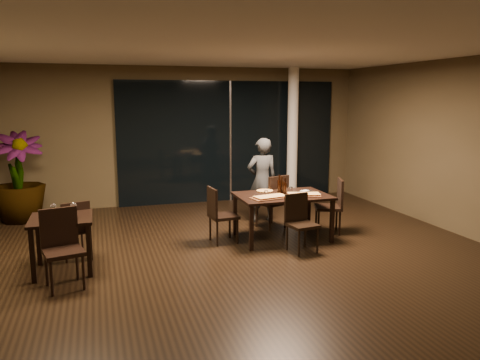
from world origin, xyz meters
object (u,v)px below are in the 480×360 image
object	(u,v)px
bottle_b	(285,186)
chair_main_near	(300,219)
bottle_a	(279,185)
chair_main_left	(219,212)
main_table	(282,199)
chair_side_far	(75,227)
bottle_c	(282,185)
diner	(262,180)
side_table	(62,226)
chair_main_far	(274,199)
chair_main_right	(333,203)
potted_plant	(18,177)
chair_side_near	(62,244)

from	to	relation	value
bottle_b	chair_main_near	bearing A→B (deg)	-91.18
chair_main_near	bottle_a	bearing A→B (deg)	85.62
bottle_b	chair_main_left	bearing A→B (deg)	174.64
bottle_a	main_table	bearing A→B (deg)	-63.11
chair_side_far	bottle_c	distance (m)	3.32
diner	bottle_a	size ratio (longest dim) A/B	4.93
bottle_b	bottle_c	world-z (taller)	bottle_c
chair_side_far	side_table	bearing A→B (deg)	54.78
chair_main_far	diner	size ratio (longest dim) A/B	0.61
chair_main_far	diner	distance (m)	0.58
side_table	chair_side_far	distance (m)	0.49
chair_main_right	bottle_b	world-z (taller)	bottle_b
chair_main_right	bottle_a	world-z (taller)	bottle_a
chair_main_right	diner	distance (m)	1.44
chair_side_far	bottle_b	distance (m)	3.32
potted_plant	chair_side_far	bearing A→B (deg)	-67.18
chair_main_near	chair_main_left	bearing A→B (deg)	136.94
side_table	chair_main_right	bearing A→B (deg)	7.43
bottle_b	main_table	bearing A→B (deg)	166.80
chair_main_right	chair_side_near	distance (m)	4.49
chair_main_far	diner	xyz separation A→B (m)	(-0.05, 0.52, 0.25)
side_table	bottle_c	bearing A→B (deg)	10.18
chair_main_left	bottle_b	world-z (taller)	bottle_b
bottle_a	diner	bearing A→B (deg)	85.64
diner	potted_plant	bearing A→B (deg)	-17.02
chair_main_far	bottle_b	size ratio (longest dim) A/B	3.50
chair_main_near	bottle_a	distance (m)	0.82
chair_side_far	chair_main_far	bearing A→B (deg)	173.33
chair_main_near	bottle_b	distance (m)	0.74
chair_main_left	chair_main_right	size ratio (longest dim) A/B	0.96
bottle_b	bottle_c	bearing A→B (deg)	93.25
main_table	chair_main_left	xyz separation A→B (m)	(-1.06, 0.09, -0.16)
chair_main_near	bottle_b	xyz separation A→B (m)	(0.01, 0.63, 0.40)
chair_main_left	bottle_a	world-z (taller)	bottle_a
main_table	diner	xyz separation A→B (m)	(0.05, 1.14, 0.12)
chair_side_near	side_table	bearing A→B (deg)	79.28
bottle_c	chair_main_near	bearing A→B (deg)	-90.44
bottle_c	diner	bearing A→B (deg)	89.04
chair_main_far	bottle_c	distance (m)	0.61
side_table	bottle_a	distance (m)	3.43
chair_main_far	chair_side_far	world-z (taller)	chair_main_far
diner	bottle_b	distance (m)	1.15
chair_side_near	bottle_a	world-z (taller)	bottle_a
chair_side_near	bottle_b	size ratio (longest dim) A/B	3.51
chair_main_right	chair_side_near	world-z (taller)	chair_side_near
chair_main_left	potted_plant	size ratio (longest dim) A/B	0.54
side_table	chair_main_far	bearing A→B (deg)	17.72
bottle_a	chair_main_right	bearing A→B (deg)	0.40
main_table	chair_side_far	world-z (taller)	chair_side_far
chair_main_near	chair_side_far	size ratio (longest dim) A/B	1.01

